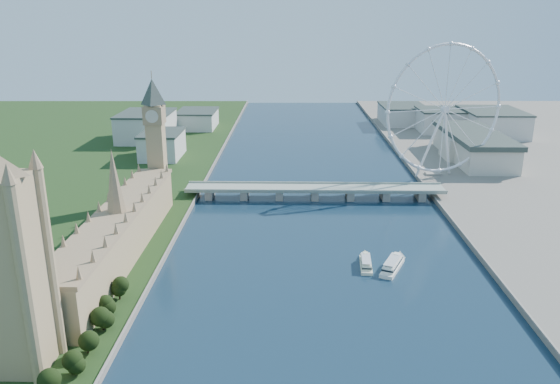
{
  "coord_description": "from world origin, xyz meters",
  "views": [
    {
      "loc": [
        -20.66,
        -145.49,
        146.8
      ],
      "look_at": [
        -27.85,
        210.0,
        33.74
      ],
      "focal_mm": 35.0,
      "sensor_mm": 36.0,
      "label": 1
    }
  ],
  "objects_px": {
    "london_eye": "(445,110)",
    "tour_boat_near": "(366,267)",
    "tour_boat_far": "(392,269)",
    "victoria_tower": "(9,257)"
  },
  "relations": [
    {
      "from": "london_eye",
      "to": "tour_boat_near",
      "type": "distance_m",
      "value": 223.28
    },
    {
      "from": "victoria_tower",
      "to": "tour_boat_near",
      "type": "height_order",
      "value": "victoria_tower"
    },
    {
      "from": "victoria_tower",
      "to": "tour_boat_far",
      "type": "xyz_separation_m",
      "value": [
        177.05,
        105.37,
        -54.49
      ]
    },
    {
      "from": "london_eye",
      "to": "tour_boat_far",
      "type": "xyz_separation_m",
      "value": [
        -77.92,
        -194.71,
        -67.52
      ]
    },
    {
      "from": "london_eye",
      "to": "tour_boat_near",
      "type": "bearing_deg",
      "value": -116.08
    },
    {
      "from": "victoria_tower",
      "to": "tour_boat_near",
      "type": "distance_m",
      "value": 202.2
    },
    {
      "from": "london_eye",
      "to": "victoria_tower",
      "type": "bearing_deg",
      "value": -130.35
    },
    {
      "from": "tour_boat_far",
      "to": "london_eye",
      "type": "bearing_deg",
      "value": 93.08
    },
    {
      "from": "london_eye",
      "to": "tour_boat_near",
      "type": "height_order",
      "value": "london_eye"
    },
    {
      "from": "victoria_tower",
      "to": "tour_boat_far",
      "type": "bearing_deg",
      "value": 30.76
    }
  ]
}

